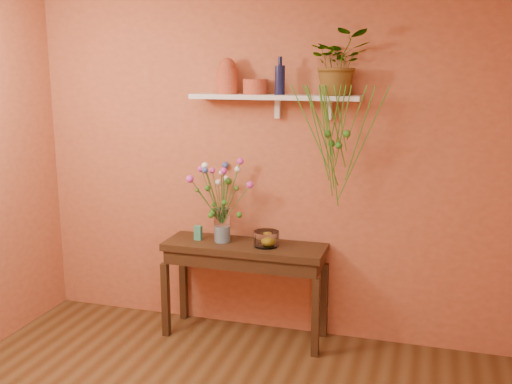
{
  "coord_description": "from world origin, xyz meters",
  "views": [
    {
      "loc": [
        1.21,
        -2.49,
        2.15
      ],
      "look_at": [
        0.0,
        1.55,
        1.25
      ],
      "focal_mm": 41.59,
      "sensor_mm": 36.0,
      "label": 1
    }
  ],
  "objects": [
    {
      "name": "wall_shelf",
      "position": [
        0.06,
        1.87,
        1.92
      ],
      "size": [
        1.3,
        0.24,
        0.19
      ],
      "color": "white",
      "rests_on": "room"
    },
    {
      "name": "plant_fronds",
      "position": [
        0.54,
        1.72,
        1.67
      ],
      "size": [
        0.69,
        0.43,
        0.9
      ],
      "color": "#31751D",
      "rests_on": "wall_shelf"
    },
    {
      "name": "bouquet",
      "position": [
        -0.36,
        1.77,
        1.24
      ],
      "size": [
        0.47,
        0.46,
        0.52
      ],
      "color": "#386B28",
      "rests_on": "glass_vase"
    },
    {
      "name": "blue_bottle",
      "position": [
        0.1,
        1.84,
        2.05
      ],
      "size": [
        0.09,
        0.09,
        0.28
      ],
      "color": "#111539",
      "rests_on": "wall_shelf"
    },
    {
      "name": "spider_plant",
      "position": [
        0.53,
        1.88,
        2.17
      ],
      "size": [
        0.51,
        0.48,
        0.47
      ],
      "primitive_type": "imported",
      "rotation": [
        0.0,
        0.0,
        0.31
      ],
      "color": "#31751D",
      "rests_on": "wall_shelf"
    },
    {
      "name": "room",
      "position": [
        0.0,
        0.0,
        1.35
      ],
      "size": [
        4.04,
        4.04,
        2.7
      ],
      "color": "brown",
      "rests_on": "ground"
    },
    {
      "name": "sideboard",
      "position": [
        -0.16,
        1.77,
        0.66
      ],
      "size": [
        1.28,
        0.41,
        0.78
      ],
      "color": "#3C2614",
      "rests_on": "ground"
    },
    {
      "name": "terracotta_pot",
      "position": [
        -0.11,
        1.89,
        1.99
      ],
      "size": [
        0.22,
        0.22,
        0.11
      ],
      "primitive_type": "cylinder",
      "rotation": [
        0.0,
        0.0,
        0.21
      ],
      "color": "#BD5639",
      "rests_on": "wall_shelf"
    },
    {
      "name": "lemon",
      "position": [
        0.03,
        1.78,
        0.82
      ],
      "size": [
        0.07,
        0.07,
        0.07
      ],
      "primitive_type": "sphere",
      "color": "gold",
      "rests_on": "glass_bowl"
    },
    {
      "name": "carton",
      "position": [
        -0.55,
        1.78,
        0.83
      ],
      "size": [
        0.06,
        0.05,
        0.12
      ],
      "primitive_type": "cube",
      "rotation": [
        0.0,
        0.0,
        -0.03
      ],
      "color": "teal",
      "rests_on": "sideboard"
    },
    {
      "name": "glass_bowl",
      "position": [
        0.02,
        1.77,
        0.83
      ],
      "size": [
        0.2,
        0.2,
        0.12
      ],
      "color": "white",
      "rests_on": "sideboard"
    },
    {
      "name": "glass_vase",
      "position": [
        -0.35,
        1.78,
        0.89
      ],
      "size": [
        0.13,
        0.13,
        0.27
      ],
      "color": "white",
      "rests_on": "sideboard"
    },
    {
      "name": "terracotta_jug",
      "position": [
        -0.33,
        1.87,
        2.07
      ],
      "size": [
        0.18,
        0.18,
        0.27
      ],
      "color": "#BD5639",
      "rests_on": "wall_shelf"
    }
  ]
}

